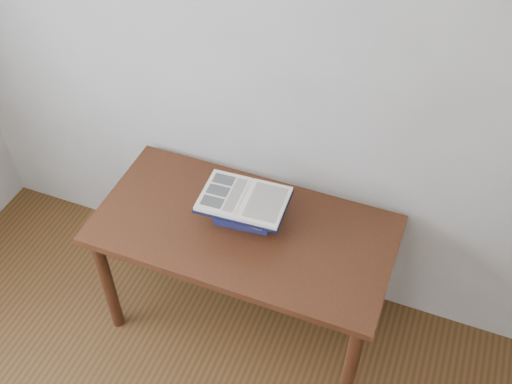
% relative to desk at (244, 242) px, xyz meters
% --- Properties ---
extents(desk, '(1.31, 0.66, 0.70)m').
position_rel_desk_xyz_m(desk, '(0.00, 0.00, 0.00)').
color(desk, '#462211').
rests_on(desk, ground).
extents(book_stack, '(0.26, 0.20, 0.13)m').
position_rel_desk_xyz_m(book_stack, '(-0.01, 0.06, 0.16)').
color(book_stack, '#171C47').
rests_on(book_stack, desk).
extents(open_book, '(0.38, 0.28, 0.03)m').
position_rel_desk_xyz_m(open_book, '(-0.01, 0.03, 0.24)').
color(open_book, black).
rests_on(open_book, book_stack).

